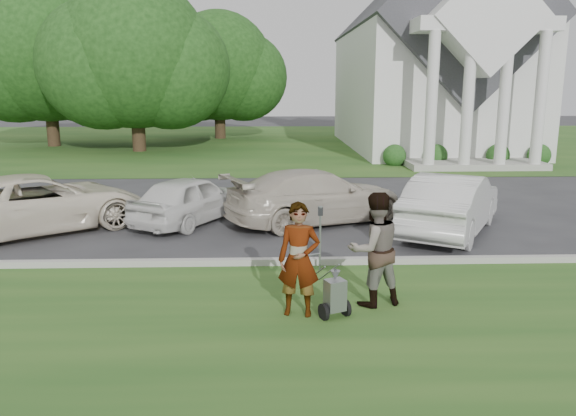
{
  "coord_description": "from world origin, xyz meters",
  "views": [
    {
      "loc": [
        -0.45,
        -10.77,
        3.71
      ],
      "look_at": [
        -0.1,
        0.0,
        1.36
      ],
      "focal_mm": 35.0,
      "sensor_mm": 36.0,
      "label": 1
    }
  ],
  "objects_px": {
    "person_left": "(299,260)",
    "parking_meter_near": "(320,230)",
    "striping_cart": "(335,296)",
    "tree_left": "(134,60)",
    "car_d": "(451,203)",
    "church": "(430,47)",
    "tree_back": "(219,71)",
    "car_c": "(317,196)",
    "car_a": "(39,203)",
    "car_b": "(191,199)",
    "tree_far": "(46,53)",
    "person_right": "(374,250)"
  },
  "relations": [
    {
      "from": "striping_cart",
      "to": "car_c",
      "type": "bearing_deg",
      "value": 64.49
    },
    {
      "from": "tree_back",
      "to": "person_right",
      "type": "height_order",
      "value": "tree_back"
    },
    {
      "from": "tree_left",
      "to": "car_d",
      "type": "relative_size",
      "value": 2.27
    },
    {
      "from": "person_right",
      "to": "striping_cart",
      "type": "bearing_deg",
      "value": 18.95
    },
    {
      "from": "car_d",
      "to": "church",
      "type": "bearing_deg",
      "value": -73.55
    },
    {
      "from": "tree_back",
      "to": "car_b",
      "type": "xyz_separation_m",
      "value": [
        1.38,
        -25.58,
        -4.06
      ]
    },
    {
      "from": "parking_meter_near",
      "to": "car_c",
      "type": "height_order",
      "value": "car_c"
    },
    {
      "from": "person_right",
      "to": "person_left",
      "type": "bearing_deg",
      "value": -0.6
    },
    {
      "from": "striping_cart",
      "to": "person_left",
      "type": "relative_size",
      "value": 0.54
    },
    {
      "from": "person_left",
      "to": "car_a",
      "type": "relative_size",
      "value": 0.35
    },
    {
      "from": "person_right",
      "to": "parking_meter_near",
      "type": "xyz_separation_m",
      "value": [
        -0.75,
        1.88,
        -0.14
      ]
    },
    {
      "from": "car_a",
      "to": "car_c",
      "type": "distance_m",
      "value": 7.28
    },
    {
      "from": "tree_far",
      "to": "car_d",
      "type": "bearing_deg",
      "value": -50.26
    },
    {
      "from": "striping_cart",
      "to": "car_b",
      "type": "height_order",
      "value": "car_b"
    },
    {
      "from": "car_b",
      "to": "car_c",
      "type": "height_order",
      "value": "car_c"
    },
    {
      "from": "tree_left",
      "to": "car_d",
      "type": "bearing_deg",
      "value": -57.15
    },
    {
      "from": "car_d",
      "to": "striping_cart",
      "type": "bearing_deg",
      "value": 86.01
    },
    {
      "from": "car_a",
      "to": "tree_back",
      "type": "bearing_deg",
      "value": -42.07
    },
    {
      "from": "striping_cart",
      "to": "car_d",
      "type": "bearing_deg",
      "value": 32.63
    },
    {
      "from": "tree_back",
      "to": "parking_meter_near",
      "type": "distance_m",
      "value": 30.38
    },
    {
      "from": "parking_meter_near",
      "to": "car_c",
      "type": "distance_m",
      "value": 4.14
    },
    {
      "from": "car_b",
      "to": "car_a",
      "type": "bearing_deg",
      "value": 41.38
    },
    {
      "from": "striping_cart",
      "to": "car_c",
      "type": "relative_size",
      "value": 0.2
    },
    {
      "from": "car_b",
      "to": "car_c",
      "type": "bearing_deg",
      "value": -151.78
    },
    {
      "from": "striping_cart",
      "to": "tree_far",
      "type": "bearing_deg",
      "value": 94.84
    },
    {
      "from": "tree_far",
      "to": "person_right",
      "type": "xyz_separation_m",
      "value": [
        15.33,
        -26.67,
        -4.71
      ]
    },
    {
      "from": "person_left",
      "to": "parking_meter_near",
      "type": "xyz_separation_m",
      "value": [
        0.55,
        2.28,
        -0.09
      ]
    },
    {
      "from": "car_b",
      "to": "parking_meter_near",
      "type": "bearing_deg",
      "value": 156.62
    },
    {
      "from": "parking_meter_near",
      "to": "car_b",
      "type": "relative_size",
      "value": 0.34
    },
    {
      "from": "person_left",
      "to": "car_a",
      "type": "bearing_deg",
      "value": 148.64
    },
    {
      "from": "church",
      "to": "car_a",
      "type": "xyz_separation_m",
      "value": [
        -15.41,
        -19.52,
        -5.19
      ]
    },
    {
      "from": "car_a",
      "to": "striping_cart",
      "type": "bearing_deg",
      "value": -166.61
    },
    {
      "from": "person_right",
      "to": "car_b",
      "type": "bearing_deg",
      "value": -74.73
    },
    {
      "from": "church",
      "to": "tree_far",
      "type": "height_order",
      "value": "church"
    },
    {
      "from": "person_left",
      "to": "person_right",
      "type": "relative_size",
      "value": 0.95
    },
    {
      "from": "church",
      "to": "tree_back",
      "type": "bearing_deg",
      "value": 152.15
    },
    {
      "from": "striping_cart",
      "to": "car_d",
      "type": "distance_m",
      "value": 6.44
    },
    {
      "from": "church",
      "to": "tree_far",
      "type": "xyz_separation_m",
      "value": [
        -23.01,
        1.87,
        -0.25
      ]
    },
    {
      "from": "person_right",
      "to": "car_b",
      "type": "distance_m",
      "value": 7.26
    },
    {
      "from": "tree_far",
      "to": "car_d",
      "type": "relative_size",
      "value": 2.49
    },
    {
      "from": "church",
      "to": "car_d",
      "type": "xyz_separation_m",
      "value": [
        -4.82,
        -20.01,
        -5.17
      ]
    },
    {
      "from": "car_a",
      "to": "person_right",
      "type": "bearing_deg",
      "value": -161.23
    },
    {
      "from": "car_c",
      "to": "car_d",
      "type": "bearing_deg",
      "value": -134.65
    },
    {
      "from": "church",
      "to": "person_left",
      "type": "xyz_separation_m",
      "value": [
        -8.99,
        -25.2,
        -5.0
      ]
    },
    {
      "from": "striping_cart",
      "to": "car_a",
      "type": "relative_size",
      "value": 0.19
    },
    {
      "from": "tree_back",
      "to": "car_c",
      "type": "height_order",
      "value": "tree_back"
    },
    {
      "from": "person_left",
      "to": "parking_meter_near",
      "type": "relative_size",
      "value": 1.4
    },
    {
      "from": "person_left",
      "to": "car_c",
      "type": "relative_size",
      "value": 0.37
    },
    {
      "from": "car_c",
      "to": "tree_left",
      "type": "bearing_deg",
      "value": 2.14
    },
    {
      "from": "person_right",
      "to": "car_a",
      "type": "height_order",
      "value": "person_right"
    }
  ]
}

